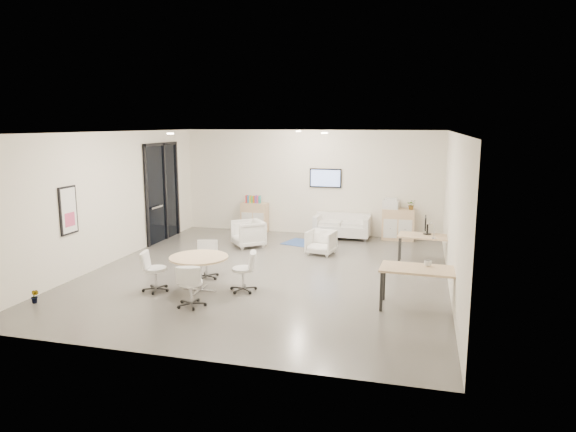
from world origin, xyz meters
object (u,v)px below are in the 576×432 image
Objects in this scene: desk_front at (421,272)px; round_table at (199,260)px; armchair_right at (321,241)px; loveseat at (342,227)px; sideboard_right at (398,224)px; armchair_left at (248,232)px; sideboard_left at (255,217)px; desk_rear at (427,238)px.

desk_front is 4.39m from round_table.
armchair_right is 4.05m from round_table.
loveseat is at bearing 93.09° from armchair_right.
sideboard_right is 1.33× the size of armchair_right.
sideboard_right is 2.92m from armchair_right.
round_table is at bearing -109.35° from loveseat.
desk_front is 1.27× the size of round_table.
armchair_left reaches higher than loveseat.
round_table reaches higher than armchair_right.
desk_front is (0.69, -5.75, 0.23)m from sideboard_right.
sideboard_right is at bearing -0.13° from sideboard_left.
desk_rear is (4.80, -0.62, 0.24)m from armchair_left.
sideboard_left is 1.99m from armchair_left.
sideboard_left is 0.56× the size of loveseat.
sideboard_right is at bearing 6.47° from loveseat.
round_table is at bearing -107.21° from armchair_right.
armchair_left is at bearing -76.77° from sideboard_left.
sideboard_right is at bearing 112.80° from desk_rear.
sideboard_left reaches higher than armchair_left.
round_table is (-3.70, -5.84, 0.18)m from sideboard_right.
armchair_left is at bearing 94.36° from round_table.
round_table is (0.30, -3.91, 0.24)m from armchair_left.
round_table is at bearing -122.36° from sideboard_right.
desk_front is at bearing -86.80° from desk_rear.
armchair_right is 0.49× the size of desk_rear.
desk_front is at bearing -66.78° from loveseat.
armchair_left is (0.45, -1.94, -0.06)m from sideboard_left.
round_table is at bearing -138.52° from desk_rear.
round_table is (-2.07, -5.67, 0.31)m from loveseat.
sideboard_right is at bearing 99.26° from desk_front.
sideboard_left is 0.61× the size of desk_front.
loveseat is 2.95m from armchair_left.
sideboard_right is 0.56× the size of loveseat.
sideboard_right reaches higher than round_table.
armchair_right is (-0.24, -2.07, 0.01)m from loveseat.
desk_front is (2.32, -5.59, 0.36)m from loveseat.
sideboard_left reaches higher than round_table.
round_table is (0.75, -5.85, 0.18)m from sideboard_left.
loveseat is at bearing -174.21° from sideboard_right.
desk_rear is 1.19× the size of round_table.
sideboard_left is at bearing 97.34° from round_table.
desk_front is at bearing 1.13° from round_table.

